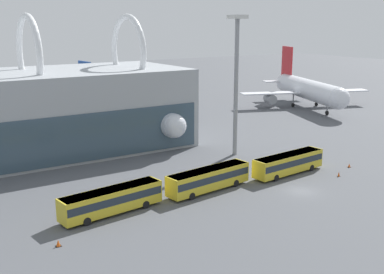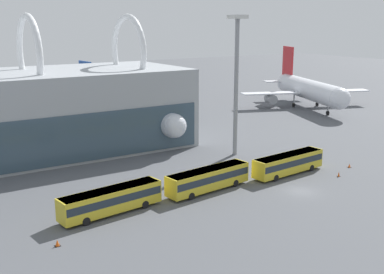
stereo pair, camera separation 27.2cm
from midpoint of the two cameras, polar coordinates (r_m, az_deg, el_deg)
ground_plane at (r=68.78m, az=12.83°, el=-6.28°), size 440.00×440.00×0.00m
airliner_at_gate_far at (r=102.87m, az=-8.52°, el=3.15°), size 38.71×43.10×13.99m
airliner_parked_remote at (r=135.68m, az=13.62°, el=5.53°), size 35.74×37.18×15.79m
shuttle_bus_0 at (r=59.75m, az=-9.43°, el=-7.28°), size 13.46×4.29×3.14m
shuttle_bus_1 at (r=66.74m, az=2.06°, el=-4.86°), size 13.45×4.29×3.14m
shuttle_bus_2 at (r=75.36m, az=11.45°, el=-2.97°), size 13.42×3.87×3.14m
floodlight_mast at (r=82.90m, az=5.39°, el=7.86°), size 2.61×2.61×24.02m
lane_stripe_0 at (r=69.82m, az=1.62°, el=-5.63°), size 10.85×1.28×0.01m
traffic_cone_0 at (r=81.74m, az=18.24°, el=-3.24°), size 0.55×0.55×0.61m
traffic_cone_1 at (r=53.31m, az=-15.53°, el=-12.00°), size 0.60×0.60×0.73m
traffic_cone_2 at (r=76.47m, az=17.10°, el=-4.23°), size 0.43×0.43×0.78m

